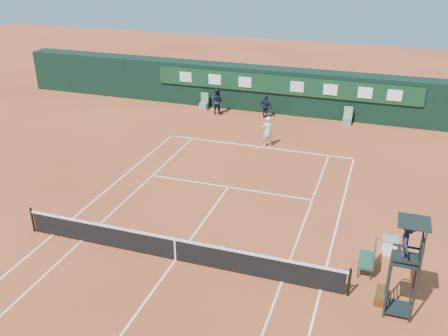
# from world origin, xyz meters

# --- Properties ---
(ground) EXTENTS (90.00, 90.00, 0.00)m
(ground) POSITION_xyz_m (0.00, 0.00, 0.00)
(ground) COLOR #AB4D28
(ground) RESTS_ON ground
(court_lines) EXTENTS (11.05, 23.85, 0.01)m
(court_lines) POSITION_xyz_m (0.00, 0.00, 0.01)
(court_lines) COLOR white
(court_lines) RESTS_ON ground
(tennis_net) EXTENTS (12.90, 0.10, 1.10)m
(tennis_net) POSITION_xyz_m (0.00, 0.00, 0.51)
(tennis_net) COLOR black
(tennis_net) RESTS_ON ground
(back_wall) EXTENTS (40.00, 1.65, 3.00)m
(back_wall) POSITION_xyz_m (0.00, 18.74, 1.51)
(back_wall) COLOR black
(back_wall) RESTS_ON ground
(linesman_chair_left) EXTENTS (0.55, 0.50, 1.15)m
(linesman_chair_left) POSITION_xyz_m (-5.50, 17.48, 0.32)
(linesman_chair_left) COLOR #588666
(linesman_chair_left) RESTS_ON ground
(linesman_chair_right) EXTENTS (0.55, 0.50, 1.15)m
(linesman_chair_right) POSITION_xyz_m (4.50, 17.48, 0.32)
(linesman_chair_right) COLOR #568462
(linesman_chair_right) RESTS_ON ground
(umpire_chair) EXTENTS (0.96, 0.95, 3.42)m
(umpire_chair) POSITION_xyz_m (7.99, -0.31, 2.46)
(umpire_chair) COLOR black
(umpire_chair) RESTS_ON ground
(player_bench) EXTENTS (0.56, 1.20, 1.10)m
(player_bench) POSITION_xyz_m (6.97, 1.66, 0.60)
(player_bench) COLOR #1A432D
(player_bench) RESTS_ON ground
(tennis_bag) EXTENTS (0.45, 0.89, 0.32)m
(tennis_bag) POSITION_xyz_m (7.48, 0.14, 0.16)
(tennis_bag) COLOR black
(tennis_bag) RESTS_ON ground
(cooler) EXTENTS (0.57, 0.57, 0.65)m
(cooler) POSITION_xyz_m (7.64, 3.13, 0.33)
(cooler) COLOR white
(cooler) RESTS_ON ground
(tennis_ball) EXTENTS (0.07, 0.07, 0.07)m
(tennis_ball) POSITION_xyz_m (0.17, 10.15, 0.03)
(tennis_ball) COLOR yellow
(tennis_ball) RESTS_ON ground
(player) EXTENTS (0.78, 0.70, 1.80)m
(player) POSITION_xyz_m (0.47, 12.21, 0.90)
(player) COLOR silver
(player) RESTS_ON ground
(ball_kid_left) EXTENTS (0.98, 0.83, 1.78)m
(ball_kid_left) POSITION_xyz_m (-4.26, 16.83, 0.89)
(ball_kid_left) COLOR black
(ball_kid_left) RESTS_ON ground
(ball_kid_right) EXTENTS (0.97, 0.64, 1.53)m
(ball_kid_right) POSITION_xyz_m (-0.87, 17.03, 0.76)
(ball_kid_right) COLOR black
(ball_kid_right) RESTS_ON ground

